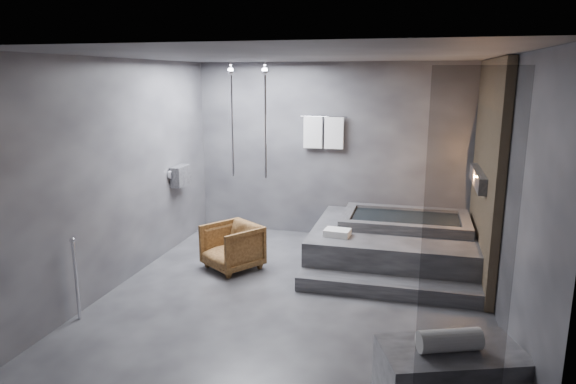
# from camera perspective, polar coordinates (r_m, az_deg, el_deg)

# --- Properties ---
(room) EXTENTS (5.00, 5.04, 2.82)m
(room) POSITION_cam_1_polar(r_m,az_deg,el_deg) (5.99, 5.31, 4.53)
(room) COLOR #29282B
(room) RESTS_ON ground
(tub_deck) EXTENTS (2.20, 2.00, 0.50)m
(tub_deck) POSITION_cam_1_polar(r_m,az_deg,el_deg) (7.45, 11.56, -5.75)
(tub_deck) COLOR #2D2D2F
(tub_deck) RESTS_ON ground
(tub_step) EXTENTS (2.20, 0.36, 0.18)m
(tub_step) POSITION_cam_1_polar(r_m,az_deg,el_deg) (6.40, 10.93, -10.41)
(tub_step) COLOR #2D2D2F
(tub_step) RESTS_ON ground
(concrete_bench) EXTENTS (1.24, 0.95, 0.50)m
(concrete_bench) POSITION_cam_1_polar(r_m,az_deg,el_deg) (4.53, 17.56, -18.97)
(concrete_bench) COLOR #333335
(concrete_bench) RESTS_ON ground
(driftwood_chair) EXTENTS (0.94, 0.94, 0.62)m
(driftwood_chair) POSITION_cam_1_polar(r_m,az_deg,el_deg) (7.07, -6.22, -6.06)
(driftwood_chair) COLOR #402510
(driftwood_chair) RESTS_ON ground
(rolled_towel) EXTENTS (0.52, 0.35, 0.18)m
(rolled_towel) POSITION_cam_1_polar(r_m,az_deg,el_deg) (4.33, 17.50, -15.45)
(rolled_towel) COLOR white
(rolled_towel) RESTS_ON concrete_bench
(deck_towel) EXTENTS (0.35, 0.27, 0.09)m
(deck_towel) POSITION_cam_1_polar(r_m,az_deg,el_deg) (6.89, 5.50, -4.51)
(deck_towel) COLOR white
(deck_towel) RESTS_ON tub_deck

